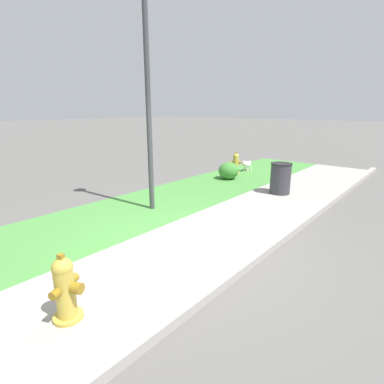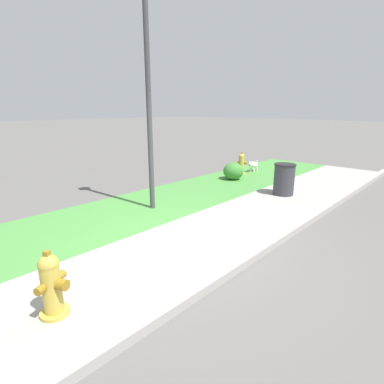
% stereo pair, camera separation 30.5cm
% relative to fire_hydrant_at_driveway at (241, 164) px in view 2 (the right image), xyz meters
% --- Properties ---
extents(ground_plane, '(120.00, 120.00, 0.00)m').
position_rel_fire_hydrant_at_driveway_xyz_m(ground_plane, '(-5.36, -2.51, -0.36)').
color(ground_plane, '#5B5956').
extents(sidewalk_pavement, '(18.00, 1.91, 0.01)m').
position_rel_fire_hydrant_at_driveway_xyz_m(sidewalk_pavement, '(-5.36, -2.51, -0.36)').
color(sidewalk_pavement, '#9E9993').
rests_on(sidewalk_pavement, ground).
extents(grass_verge, '(18.00, 2.35, 0.01)m').
position_rel_fire_hydrant_at_driveway_xyz_m(grass_verge, '(-5.36, -0.38, -0.36)').
color(grass_verge, '#47893D').
rests_on(grass_verge, ground).
extents(street_curb, '(18.00, 0.16, 0.12)m').
position_rel_fire_hydrant_at_driveway_xyz_m(street_curb, '(-5.36, -3.54, -0.30)').
color(street_curb, '#9E9993').
rests_on(street_curb, ground).
extents(fire_hydrant_at_driveway, '(0.34, 0.34, 0.75)m').
position_rel_fire_hydrant_at_driveway_xyz_m(fire_hydrant_at_driveway, '(0.00, 0.00, 0.00)').
color(fire_hydrant_at_driveway, gold).
rests_on(fire_hydrant_at_driveway, ground).
extents(fire_hydrant_near_corner, '(0.38, 0.36, 0.76)m').
position_rel_fire_hydrant_at_driveway_xyz_m(fire_hydrant_near_corner, '(-7.46, -2.65, 0.00)').
color(fire_hydrant_near_corner, gold).
rests_on(fire_hydrant_near_corner, ground).
extents(small_white_dog, '(0.53, 0.23, 0.42)m').
position_rel_fire_hydrant_at_driveway_xyz_m(small_white_dog, '(0.68, -0.05, -0.13)').
color(small_white_dog, silver).
rests_on(small_white_dog, ground).
extents(street_lamp, '(0.32, 0.32, 4.98)m').
position_rel_fire_hydrant_at_driveway_xyz_m(street_lamp, '(-4.40, -0.60, 2.89)').
color(street_lamp, '#3D3D42').
rests_on(street_lamp, ground).
extents(trash_bin, '(0.54, 0.54, 0.81)m').
position_rel_fire_hydrant_at_driveway_xyz_m(trash_bin, '(-1.40, -2.25, 0.05)').
color(trash_bin, '#333338').
rests_on(trash_bin, ground).
extents(shrub_bush_mid_verge, '(0.63, 0.63, 0.54)m').
position_rel_fire_hydrant_at_driveway_xyz_m(shrub_bush_mid_verge, '(-0.84, -0.27, -0.09)').
color(shrub_bush_mid_verge, '#3D7F33').
rests_on(shrub_bush_mid_verge, ground).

